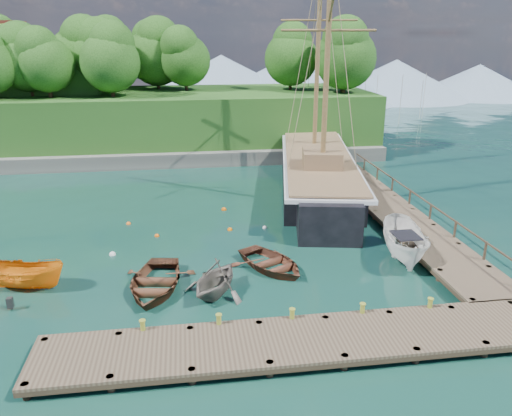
{
  "coord_description": "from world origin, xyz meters",
  "views": [
    {
      "loc": [
        -1.99,
        -22.51,
        11.66
      ],
      "look_at": [
        1.91,
        4.69,
        2.0
      ],
      "focal_mm": 35.0,
      "sensor_mm": 36.0,
      "label": 1
    }
  ],
  "objects_px": {
    "rowboat_0": "(155,289)",
    "rowboat_2": "(271,269)",
    "rowboat_1": "(215,294)",
    "schooner": "(317,175)",
    "cabin_boat_white": "(403,259)",
    "motorboat_orange": "(27,288)"
  },
  "relations": [
    {
      "from": "rowboat_1",
      "to": "rowboat_2",
      "type": "xyz_separation_m",
      "value": [
        3.07,
        2.25,
        0.0
      ]
    },
    {
      "from": "rowboat_0",
      "to": "cabin_boat_white",
      "type": "height_order",
      "value": "cabin_boat_white"
    },
    {
      "from": "motorboat_orange",
      "to": "rowboat_0",
      "type": "bearing_deg",
      "value": -84.92
    },
    {
      "from": "rowboat_0",
      "to": "rowboat_2",
      "type": "distance_m",
      "value": 6.09
    },
    {
      "from": "rowboat_0",
      "to": "cabin_boat_white",
      "type": "relative_size",
      "value": 0.9
    },
    {
      "from": "rowboat_1",
      "to": "schooner",
      "type": "bearing_deg",
      "value": 91.47
    },
    {
      "from": "rowboat_0",
      "to": "schooner",
      "type": "distance_m",
      "value": 18.93
    },
    {
      "from": "rowboat_2",
      "to": "cabin_boat_white",
      "type": "bearing_deg",
      "value": -28.71
    },
    {
      "from": "rowboat_0",
      "to": "motorboat_orange",
      "type": "distance_m",
      "value": 6.24
    },
    {
      "from": "rowboat_2",
      "to": "motorboat_orange",
      "type": "height_order",
      "value": "motorboat_orange"
    },
    {
      "from": "rowboat_1",
      "to": "motorboat_orange",
      "type": "distance_m",
      "value": 9.2
    },
    {
      "from": "rowboat_0",
      "to": "rowboat_2",
      "type": "xyz_separation_m",
      "value": [
        5.93,
        1.39,
        0.0
      ]
    },
    {
      "from": "rowboat_0",
      "to": "rowboat_2",
      "type": "bearing_deg",
      "value": 22.53
    },
    {
      "from": "rowboat_0",
      "to": "cabin_boat_white",
      "type": "bearing_deg",
      "value": 15.66
    },
    {
      "from": "rowboat_1",
      "to": "cabin_boat_white",
      "type": "relative_size",
      "value": 0.64
    },
    {
      "from": "rowboat_1",
      "to": "cabin_boat_white",
      "type": "bearing_deg",
      "value": 44.18
    },
    {
      "from": "rowboat_1",
      "to": "rowboat_2",
      "type": "bearing_deg",
      "value": 67.76
    },
    {
      "from": "cabin_boat_white",
      "to": "schooner",
      "type": "relative_size",
      "value": 0.19
    },
    {
      "from": "rowboat_0",
      "to": "rowboat_1",
      "type": "bearing_deg",
      "value": -7.48
    },
    {
      "from": "cabin_boat_white",
      "to": "schooner",
      "type": "xyz_separation_m",
      "value": [
        -1.41,
        13.22,
        1.19
      ]
    },
    {
      "from": "motorboat_orange",
      "to": "cabin_boat_white",
      "type": "distance_m",
      "value": 19.43
    },
    {
      "from": "cabin_boat_white",
      "to": "rowboat_2",
      "type": "bearing_deg",
      "value": -166.48
    }
  ]
}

